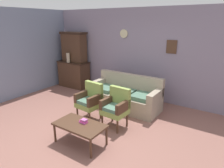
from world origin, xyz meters
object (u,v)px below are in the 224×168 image
floral_couch (125,96)px  book_stack_on_table (84,121)px  coffee_table (80,126)px  vase_on_cabinet (68,58)px  armchair_near_couch_end (90,99)px  side_cabinet (74,74)px  armchair_row_middle (116,106)px

floral_couch → book_stack_on_table: 1.92m
book_stack_on_table → coffee_table: bearing=-109.2°
vase_on_cabinet → book_stack_on_table: size_ratio=2.23×
coffee_table → floral_couch: bearing=93.9°
armchair_near_couch_end → side_cabinet: bearing=142.1°
floral_couch → armchair_row_middle: bearing=-71.1°
side_cabinet → book_stack_on_table: (2.67, -2.51, -0.01)m
vase_on_cabinet → armchair_near_couch_end: vase_on_cabinet is taller
armchair_near_couch_end → armchair_row_middle: (0.74, 0.02, 0.00)m
vase_on_cabinet → armchair_near_couch_end: bearing=-34.1°
book_stack_on_table → armchair_row_middle: bearing=77.9°
side_cabinet → coffee_table: (2.64, -2.59, -0.09)m
floral_couch → book_stack_on_table: bearing=-85.1°
armchair_near_couch_end → armchair_row_middle: bearing=1.9°
armchair_row_middle → coffee_table: armchair_row_middle is taller
side_cabinet → floral_couch: size_ratio=0.59×
vase_on_cabinet → floral_couch: (2.56, -0.42, -0.77)m
side_cabinet → vase_on_cabinet: vase_on_cabinet is taller
coffee_table → book_stack_on_table: (0.03, 0.08, 0.08)m
coffee_table → book_stack_on_table: 0.12m
vase_on_cabinet → armchair_row_middle: (2.92, -1.45, -0.60)m
vase_on_cabinet → coffee_table: bearing=-41.8°
floral_couch → armchair_near_couch_end: (-0.38, -1.06, 0.17)m
armchair_row_middle → coffee_table: size_ratio=0.90×
armchair_near_couch_end → book_stack_on_table: armchair_near_couch_end is taller
armchair_row_middle → book_stack_on_table: (-0.19, -0.88, -0.04)m
book_stack_on_table → armchair_near_couch_end: bearing=122.7°
armchair_near_couch_end → coffee_table: armchair_near_couch_end is taller
floral_couch → armchair_near_couch_end: size_ratio=2.18×
coffee_table → book_stack_on_table: bearing=70.8°
floral_couch → armchair_row_middle: 1.10m
side_cabinet → armchair_near_couch_end: side_cabinet is taller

